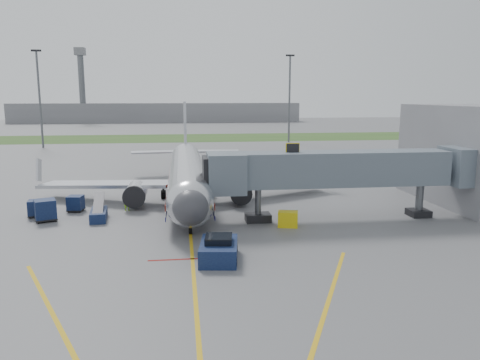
{
  "coord_description": "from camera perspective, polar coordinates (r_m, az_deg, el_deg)",
  "views": [
    {
      "loc": [
        -0.58,
        -34.47,
        10.9
      ],
      "look_at": [
        4.78,
        8.03,
        3.2
      ],
      "focal_mm": 35.0,
      "sensor_mm": 36.0,
      "label": 1
    }
  ],
  "objects": [
    {
      "name": "baggage_cart_b",
      "position": [
        46.73,
        -23.56,
        -3.18
      ],
      "size": [
        1.61,
        1.61,
        1.54
      ],
      "color": "#0C1536",
      "rests_on": "ground"
    },
    {
      "name": "apron_markings",
      "position": [
        29.19,
        -5.65,
        -11.79
      ],
      "size": [
        21.52,
        50.0,
        0.01
      ],
      "color": "gold",
      "rests_on": "ground"
    },
    {
      "name": "belt_loader",
      "position": [
        43.8,
        -16.85,
        -3.98
      ],
      "size": [
        1.69,
        4.29,
        2.05
      ],
      "color": "#0C1536",
      "rests_on": "ground"
    },
    {
      "name": "baggage_cart_a",
      "position": [
        47.52,
        -19.41,
        -2.71
      ],
      "size": [
        1.58,
        1.58,
        1.51
      ],
      "color": "#0C1536",
      "rests_on": "ground"
    },
    {
      "name": "airliner",
      "position": [
        50.4,
        -6.43,
        0.7
      ],
      "size": [
        32.1,
        35.67,
        10.25
      ],
      "color": "silver",
      "rests_on": "ground"
    },
    {
      "name": "light_mast_left",
      "position": [
        108.53,
        -23.25,
        9.32
      ],
      "size": [
        2.0,
        0.44,
        20.4
      ],
      "color": "#595B60",
      "rests_on": "ground"
    },
    {
      "name": "distant_terminal",
      "position": [
        204.8,
        -9.93,
        8.11
      ],
      "size": [
        120.0,
        14.0,
        8.0
      ],
      "primitive_type": "cube",
      "color": "slate",
      "rests_on": "ground"
    },
    {
      "name": "pushback_tug",
      "position": [
        31.86,
        -2.6,
        -8.49
      ],
      "size": [
        2.97,
        4.31,
        1.68
      ],
      "color": "#0C1536",
      "rests_on": "ground"
    },
    {
      "name": "ground_power_cart",
      "position": [
        39.83,
        5.86,
        -4.78
      ],
      "size": [
        1.87,
        1.48,
        1.32
      ],
      "color": "gold",
      "rests_on": "ground"
    },
    {
      "name": "control_tower",
      "position": [
        203.43,
        -18.76,
        11.48
      ],
      "size": [
        4.0,
        4.0,
        30.0
      ],
      "color": "#595B60",
      "rests_on": "ground"
    },
    {
      "name": "ramp_worker",
      "position": [
        46.33,
        -13.61,
        -2.64
      ],
      "size": [
        0.73,
        0.65,
        1.68
      ],
      "primitive_type": "imported",
      "rotation": [
        0.0,
        0.0,
        0.51
      ],
      "color": "#8DE31A",
      "rests_on": "ground"
    },
    {
      "name": "terminal",
      "position": [
        54.29,
        27.18,
        2.83
      ],
      "size": [
        10.0,
        16.0,
        10.0
      ],
      "primitive_type": "cube",
      "color": "slate",
      "rests_on": "ground"
    },
    {
      "name": "jet_bridge",
      "position": [
        42.19,
        11.48,
        1.22
      ],
      "size": [
        25.3,
        4.0,
        6.9
      ],
      "color": "slate",
      "rests_on": "ground"
    },
    {
      "name": "light_mast_right",
      "position": [
        112.42,
        6.05,
        10.08
      ],
      "size": [
        2.0,
        0.44,
        20.4
      ],
      "color": "#595B60",
      "rests_on": "ground"
    },
    {
      "name": "grass_strip",
      "position": [
        124.95,
        -6.93,
        5.12
      ],
      "size": [
        300.0,
        25.0,
        0.01
      ],
      "primitive_type": "cube",
      "color": "#2D4C1E",
      "rests_on": "ground"
    },
    {
      "name": "ground",
      "position": [
        36.16,
        -5.99,
        -7.41
      ],
      "size": [
        400.0,
        400.0,
        0.0
      ],
      "primitive_type": "plane",
      "color": "#565659",
      "rests_on": "ground"
    },
    {
      "name": "baggage_cart_c",
      "position": [
        44.83,
        -22.64,
        -3.4
      ],
      "size": [
        2.29,
        2.29,
        1.91
      ],
      "color": "#0C1536",
      "rests_on": "ground"
    }
  ]
}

